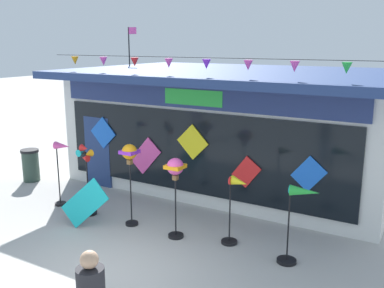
{
  "coord_description": "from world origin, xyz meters",
  "views": [
    {
      "loc": [
        4.94,
        -5.31,
        4.04
      ],
      "look_at": [
        -0.11,
        3.3,
        1.7
      ],
      "focal_mm": 40.7,
      "sensor_mm": 36.0,
      "label": 1
    }
  ],
  "objects": [
    {
      "name": "wind_spinner_center_right",
      "position": [
        0.31,
        1.9,
        1.38
      ],
      "size": [
        0.36,
        0.36,
        1.74
      ],
      "color": "black",
      "rests_on": "ground_plane"
    },
    {
      "name": "wind_spinner_left",
      "position": [
        -2.18,
        1.9,
        1.09
      ],
      "size": [
        0.4,
        0.37,
        1.73
      ],
      "color": "black",
      "rests_on": "ground_plane"
    },
    {
      "name": "ground_plane",
      "position": [
        0.0,
        0.0,
        0.0
      ],
      "size": [
        80.0,
        80.0,
        0.0
      ],
      "primitive_type": "plane",
      "color": "#ADAAA5"
    },
    {
      "name": "wind_spinner_center_left",
      "position": [
        -0.9,
        1.94,
        1.53
      ],
      "size": [
        0.35,
        0.35,
        1.88
      ],
      "color": "black",
      "rests_on": "ground_plane"
    },
    {
      "name": "display_kite_on_ground",
      "position": [
        -1.7,
        1.32,
        0.57
      ],
      "size": [
        1.14,
        0.36,
        1.14
      ],
      "primitive_type": "cube",
      "rotation": [
        -0.31,
        0.79,
        0.0
      ],
      "color": "#19B7BC",
      "rests_on": "ground_plane"
    },
    {
      "name": "wind_spinner_right",
      "position": [
        1.54,
        2.22,
        0.92
      ],
      "size": [
        0.57,
        0.33,
        1.45
      ],
      "color": "black",
      "rests_on": "ground_plane"
    },
    {
      "name": "trash_bin",
      "position": [
        -5.49,
        2.99,
        0.49
      ],
      "size": [
        0.52,
        0.52,
        0.96
      ],
      "color": "#2D4238",
      "rests_on": "ground_plane"
    },
    {
      "name": "wind_spinner_far_left",
      "position": [
        -3.1,
        2.01,
        1.18
      ],
      "size": [
        0.57,
        0.28,
        1.66
      ],
      "color": "black",
      "rests_on": "ground_plane"
    },
    {
      "name": "kite_shop_building",
      "position": [
        -0.29,
        6.43,
        1.66
      ],
      "size": [
        9.18,
        6.43,
        4.54
      ],
      "color": "silver",
      "rests_on": "ground_plane"
    },
    {
      "name": "wind_spinner_far_right",
      "position": [
        2.87,
        2.03,
        1.03
      ],
      "size": [
        0.72,
        0.37,
        1.55
      ],
      "color": "black",
      "rests_on": "ground_plane"
    }
  ]
}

